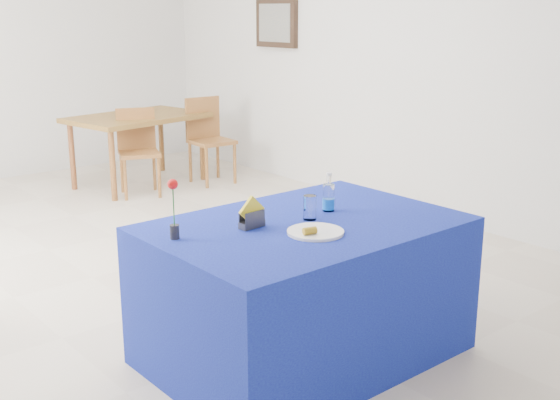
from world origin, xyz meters
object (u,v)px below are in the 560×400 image
object	(u,v)px
water_bottle	(329,198)
oak_table	(138,122)
plate	(315,232)
blue_table	(304,290)
chair_bg_right	(208,134)
chair_bg_left	(138,145)

from	to	relation	value
water_bottle	oak_table	xyz separation A→B (m)	(1.01, 3.99, -0.15)
plate	water_bottle	size ratio (longest dim) A/B	1.32
blue_table	chair_bg_right	size ratio (longest dim) A/B	1.74
water_bottle	chair_bg_right	world-z (taller)	water_bottle
chair_bg_right	chair_bg_left	bearing A→B (deg)	-177.61
plate	water_bottle	bearing A→B (deg)	37.46
water_bottle	oak_table	distance (m)	4.11
plate	water_bottle	xyz separation A→B (m)	(0.33, 0.25, 0.06)
plate	water_bottle	distance (m)	0.42
water_bottle	chair_bg_left	size ratio (longest dim) A/B	0.25
chair_bg_left	chair_bg_right	size ratio (longest dim) A/B	0.95
plate	oak_table	bearing A→B (deg)	72.51
plate	blue_table	world-z (taller)	plate
plate	water_bottle	world-z (taller)	water_bottle
blue_table	plate	bearing A→B (deg)	-116.52
chair_bg_left	blue_table	bearing A→B (deg)	-83.91
water_bottle	chair_bg_right	distance (m)	4.00
blue_table	oak_table	world-z (taller)	blue_table
oak_table	chair_bg_left	world-z (taller)	chair_bg_left
plate	chair_bg_right	distance (m)	4.37
oak_table	chair_bg_left	xyz separation A→B (m)	(-0.20, -0.34, -0.17)
water_bottle	blue_table	bearing A→B (deg)	-162.05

